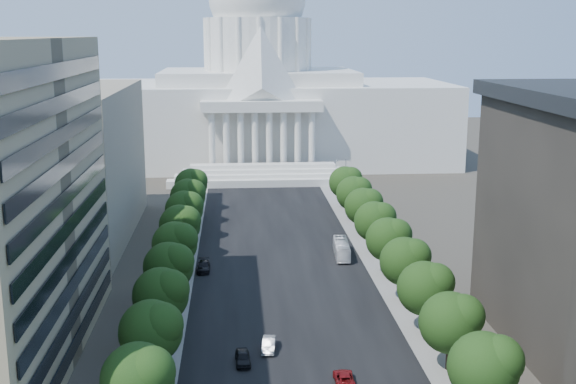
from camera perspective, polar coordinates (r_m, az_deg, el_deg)
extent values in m
cube|color=black|center=(140.60, -0.94, -4.29)|extent=(30.00, 260.00, 0.01)
cube|color=gray|center=(140.83, -8.70, -4.41)|extent=(8.00, 260.00, 0.02)
cube|color=gray|center=(142.91, 6.70, -4.10)|extent=(8.00, 260.00, 0.02)
cube|color=white|center=(231.22, -2.35, 5.51)|extent=(120.00, 50.00, 25.00)
cube|color=white|center=(229.90, -2.38, 9.10)|extent=(60.00, 40.00, 4.00)
cube|color=white|center=(203.52, -2.10, 6.83)|extent=(34.00, 8.00, 3.00)
cylinder|color=white|center=(229.53, -2.40, 11.59)|extent=(32.00, 32.00, 16.00)
cube|color=gray|center=(152.04, -19.58, 2.07)|extent=(38.00, 52.00, 30.00)
sphere|color=black|center=(77.25, -11.80, -14.28)|extent=(7.60, 7.60, 7.60)
sphere|color=black|center=(75.90, -10.89, -13.78)|extent=(5.32, 5.32, 5.32)
cylinder|color=#33261C|center=(89.99, -10.68, -13.53)|extent=(0.56, 0.56, 2.94)
sphere|color=black|center=(88.05, -10.80, -10.78)|extent=(7.60, 7.60, 7.60)
sphere|color=black|center=(86.76, -10.00, -10.29)|extent=(5.32, 5.32, 5.32)
cylinder|color=#33261C|center=(100.85, -9.94, -10.55)|extent=(0.56, 0.56, 2.94)
sphere|color=black|center=(99.12, -10.04, -8.04)|extent=(7.60, 7.60, 7.60)
sphere|color=black|center=(97.89, -9.33, -7.57)|extent=(5.32, 5.32, 5.32)
cylinder|color=#33261C|center=(111.95, -9.35, -8.15)|extent=(0.56, 0.56, 2.94)
sphere|color=black|center=(110.39, -9.44, -5.86)|extent=(7.60, 7.60, 7.60)
sphere|color=black|center=(109.20, -8.80, -5.41)|extent=(5.32, 5.32, 5.32)
cylinder|color=#33261C|center=(123.21, -8.88, -6.18)|extent=(0.56, 0.56, 2.94)
sphere|color=black|center=(121.80, -8.95, -4.09)|extent=(7.60, 7.60, 7.60)
sphere|color=black|center=(120.65, -8.37, -3.66)|extent=(5.32, 5.32, 5.32)
cylinder|color=#33261C|center=(134.60, -8.49, -4.55)|extent=(0.56, 0.56, 2.94)
sphere|color=black|center=(133.31, -8.55, -2.62)|extent=(7.60, 7.60, 7.60)
sphere|color=black|center=(132.19, -8.02, -2.22)|extent=(5.32, 5.32, 5.32)
cylinder|color=#33261C|center=(146.09, -8.16, -3.17)|extent=(0.56, 0.56, 2.94)
sphere|color=black|center=(144.90, -8.22, -1.38)|extent=(7.60, 7.60, 7.60)
sphere|color=black|center=(143.81, -7.72, -1.01)|extent=(5.32, 5.32, 5.32)
cylinder|color=#33261C|center=(157.66, -7.88, -2.00)|extent=(0.56, 0.56, 2.94)
sphere|color=black|center=(156.55, -7.93, -0.33)|extent=(7.60, 7.60, 7.60)
sphere|color=black|center=(155.48, -7.47, 0.03)|extent=(5.32, 5.32, 5.32)
cylinder|color=#33261C|center=(169.28, -7.64, -0.98)|extent=(0.56, 0.56, 2.94)
sphere|color=black|center=(168.26, -7.69, 0.58)|extent=(7.60, 7.60, 7.60)
sphere|color=black|center=(167.21, -7.26, 0.91)|extent=(5.32, 5.32, 5.32)
sphere|color=black|center=(80.80, 15.17, -13.22)|extent=(7.60, 7.60, 7.60)
sphere|color=black|center=(80.11, 16.32, -12.62)|extent=(5.32, 5.32, 5.32)
cylinder|color=#33261C|center=(93.05, 12.53, -12.71)|extent=(0.56, 0.56, 2.94)
sphere|color=black|center=(91.17, 12.67, -10.03)|extent=(7.60, 7.60, 7.60)
sphere|color=black|center=(90.47, 13.66, -9.48)|extent=(5.32, 5.32, 5.32)
cylinder|color=#33261C|center=(103.59, 10.61, -9.93)|extent=(0.56, 0.56, 2.94)
sphere|color=black|center=(101.91, 10.72, -7.49)|extent=(7.60, 7.60, 7.60)
sphere|color=black|center=(101.19, 11.59, -6.99)|extent=(5.32, 5.32, 5.32)
cylinder|color=#33261C|center=(114.42, 9.08, -7.67)|extent=(0.56, 0.56, 2.94)
sphere|color=black|center=(112.90, 9.16, -5.43)|extent=(7.60, 7.60, 7.60)
sphere|color=black|center=(112.17, 9.93, -4.97)|extent=(5.32, 5.32, 5.32)
cylinder|color=#33261C|center=(125.46, 7.82, -5.80)|extent=(0.56, 0.56, 2.94)
sphere|color=black|center=(124.08, 7.89, -3.74)|extent=(7.60, 7.60, 7.60)
sphere|color=black|center=(123.34, 8.58, -3.31)|extent=(5.32, 5.32, 5.32)
cylinder|color=#33261C|center=(136.67, 6.78, -4.23)|extent=(0.56, 0.56, 2.94)
sphere|color=black|center=(135.39, 6.83, -2.33)|extent=(7.60, 7.60, 7.60)
sphere|color=black|center=(134.65, 7.46, -1.93)|extent=(5.32, 5.32, 5.32)
cylinder|color=#33261C|center=(148.00, 5.90, -2.90)|extent=(0.56, 0.56, 2.94)
sphere|color=black|center=(146.82, 5.94, -1.14)|extent=(7.60, 7.60, 7.60)
sphere|color=black|center=(146.07, 6.52, -0.76)|extent=(5.32, 5.32, 5.32)
cylinder|color=#33261C|center=(159.42, 5.15, -1.76)|extent=(0.56, 0.56, 2.94)
sphere|color=black|center=(158.33, 5.18, -0.11)|extent=(7.60, 7.60, 7.60)
sphere|color=black|center=(157.58, 5.71, 0.24)|extent=(5.32, 5.32, 5.32)
cylinder|color=#33261C|center=(170.93, 4.50, -0.77)|extent=(0.56, 0.56, 2.94)
sphere|color=black|center=(169.91, 4.52, 0.77)|extent=(7.60, 7.60, 7.60)
sphere|color=black|center=(169.16, 5.01, 1.10)|extent=(5.32, 5.32, 5.32)
cylinder|color=gray|center=(91.68, 14.32, -11.12)|extent=(0.18, 0.18, 9.00)
cylinder|color=gray|center=(89.71, 13.74, -8.66)|extent=(2.40, 0.14, 0.14)
sphere|color=gray|center=(89.42, 13.06, -8.76)|extent=(0.44, 0.44, 0.44)
cylinder|color=gray|center=(114.01, 10.36, -6.18)|extent=(0.18, 0.18, 9.00)
cylinder|color=gray|center=(112.43, 9.85, -4.13)|extent=(2.40, 0.14, 0.14)
sphere|color=gray|center=(112.20, 9.30, -4.20)|extent=(0.44, 0.44, 0.44)
cylinder|color=gray|center=(137.27, 7.76, -2.87)|extent=(0.18, 0.18, 9.00)
cylinder|color=gray|center=(135.95, 7.32, -1.14)|extent=(2.40, 0.14, 0.14)
sphere|color=gray|center=(135.76, 6.86, -1.19)|extent=(0.44, 0.44, 0.44)
cylinder|color=gray|center=(161.05, 5.93, -0.52)|extent=(0.18, 0.18, 9.00)
cylinder|color=gray|center=(159.93, 5.54, 0.97)|extent=(2.40, 0.14, 0.14)
sphere|color=gray|center=(159.77, 5.15, 0.93)|extent=(0.44, 0.44, 0.44)
cylinder|color=gray|center=(185.15, 4.58, 1.22)|extent=(0.18, 0.18, 9.00)
cylinder|color=gray|center=(184.17, 4.23, 2.52)|extent=(2.40, 0.14, 0.14)
sphere|color=gray|center=(184.03, 3.89, 2.49)|extent=(0.44, 0.44, 0.44)
imported|color=black|center=(92.85, -3.59, -12.94)|extent=(2.07, 4.68, 1.56)
imported|color=#A9ABB0|center=(96.24, -1.53, -11.97)|extent=(2.16, 4.87, 1.55)
imported|color=maroon|center=(88.17, 4.46, -14.47)|extent=(2.42, 5.06, 1.39)
imported|color=black|center=(126.93, -6.69, -5.87)|extent=(2.24, 5.50, 1.59)
imported|color=white|center=(134.14, 4.26, -4.50)|extent=(3.18, 10.75, 2.95)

